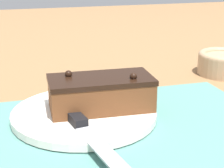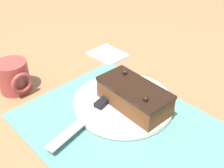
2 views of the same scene
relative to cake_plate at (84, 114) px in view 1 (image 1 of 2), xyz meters
The scene contains 6 objects.
ground_plane 0.08m from the cake_plate, 43.35° to the right, with size 3.00×3.00×0.00m, color olive.
placemat_woven 0.08m from the cake_plate, 43.35° to the right, with size 0.46×0.34×0.00m, color slate.
cake_plate is the anchor object (origin of this frame).
chocolate_cake 0.04m from the cake_plate, ahead, with size 0.17×0.09×0.06m.
serving_knife 0.07m from the cake_plate, 103.76° to the right, with size 0.06×0.21×0.01m.
small_bowl 0.39m from the cake_plate, 23.88° to the left, with size 0.12×0.12×0.05m.
Camera 1 is at (-0.18, -0.50, 0.25)m, focal length 60.00 mm.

